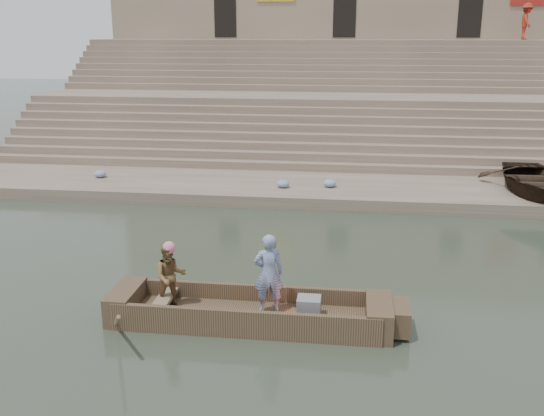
% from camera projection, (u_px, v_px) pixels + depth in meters
% --- Properties ---
extents(ground, '(120.00, 120.00, 0.00)m').
position_uv_depth(ground, '(405.00, 288.00, 13.95)').
color(ground, '#293528').
rests_on(ground, ground).
extents(lower_landing, '(32.00, 4.00, 0.40)m').
position_uv_depth(lower_landing, '(388.00, 192.00, 21.52)').
color(lower_landing, gray).
rests_on(lower_landing, ground).
extents(mid_landing, '(32.00, 3.00, 2.80)m').
position_uv_depth(mid_landing, '(381.00, 126.00, 28.33)').
color(mid_landing, gray).
rests_on(mid_landing, ground).
extents(upper_landing, '(32.00, 3.00, 5.20)m').
position_uv_depth(upper_landing, '(377.00, 87.00, 34.67)').
color(upper_landing, gray).
rests_on(upper_landing, ground).
extents(ghat_steps, '(32.00, 11.00, 5.20)m').
position_uv_depth(ghat_steps, '(380.00, 113.00, 29.83)').
color(ghat_steps, gray).
rests_on(ghat_steps, ground).
extents(building_wall, '(32.00, 5.07, 11.20)m').
position_uv_depth(building_wall, '(377.00, 32.00, 37.65)').
color(building_wall, '#9C8469').
rests_on(building_wall, ground).
extents(main_rowboat, '(5.00, 1.30, 0.22)m').
position_uv_depth(main_rowboat, '(249.00, 318.00, 12.24)').
color(main_rowboat, brown).
rests_on(main_rowboat, ground).
extents(rowboat_trim, '(6.04, 2.63, 2.01)m').
position_uv_depth(rowboat_trim, '(259.00, 310.00, 12.16)').
color(rowboat_trim, brown).
rests_on(rowboat_trim, ground).
extents(standing_man, '(0.67, 0.52, 1.62)m').
position_uv_depth(standing_man, '(269.00, 273.00, 12.07)').
color(standing_man, navy).
rests_on(standing_man, main_rowboat).
extents(rowing_man, '(0.80, 0.72, 1.34)m').
position_uv_depth(rowing_man, '(170.00, 276.00, 12.29)').
color(rowing_man, '#287834').
rests_on(rowing_man, main_rowboat).
extents(television, '(0.46, 0.42, 0.40)m').
position_uv_depth(television, '(308.00, 307.00, 12.01)').
color(television, slate).
rests_on(television, main_rowboat).
extents(beached_rowboat, '(3.20, 4.46, 0.92)m').
position_uv_depth(beached_rowboat, '(535.00, 179.00, 20.57)').
color(beached_rowboat, '#2D2116').
rests_on(beached_rowboat, lower_landing).
extents(pedestrian, '(0.75, 1.26, 1.91)m').
position_uv_depth(pedestrian, '(526.00, 21.00, 32.96)').
color(pedestrian, maroon).
rests_on(pedestrian, upper_landing).
extents(cloth_bundles, '(8.97, 1.09, 0.26)m').
position_uv_depth(cloth_bundles, '(235.00, 180.00, 21.81)').
color(cloth_bundles, '#3F5999').
rests_on(cloth_bundles, lower_landing).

